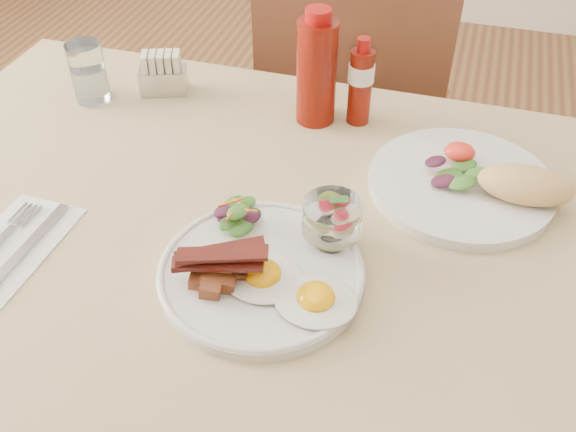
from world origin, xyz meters
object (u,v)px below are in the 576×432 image
at_px(main_plate, 261,273).
at_px(ketchup_bottle, 317,70).
at_px(hot_sauce_bottle, 360,83).
at_px(second_plate, 476,183).
at_px(sugar_caddy, 163,75).
at_px(chair_far, 354,120).
at_px(fruit_cup, 332,218).
at_px(table, 270,268).
at_px(water_glass, 89,76).

xyz_separation_m(main_plate, ketchup_bottle, (-0.03, 0.40, 0.09)).
bearing_deg(hot_sauce_bottle, second_plate, -34.27).
bearing_deg(sugar_caddy, chair_far, 28.82).
height_order(second_plate, hot_sauce_bottle, hot_sauce_bottle).
height_order(main_plate, fruit_cup, fruit_cup).
height_order(table, fruit_cup, fruit_cup).
height_order(table, chair_far, chair_far).
relative_size(table, second_plate, 4.26).
bearing_deg(chair_far, hot_sauce_bottle, -79.27).
xyz_separation_m(chair_far, second_plate, (0.28, -0.50, 0.25)).
xyz_separation_m(hot_sauce_bottle, water_glass, (-0.50, -0.07, -0.03)).
distance_m(table, second_plate, 0.35).
bearing_deg(main_plate, sugar_caddy, 128.93).
bearing_deg(hot_sauce_bottle, ketchup_bottle, -168.37).
bearing_deg(chair_far, fruit_cup, -81.83).
xyz_separation_m(fruit_cup, water_glass, (-0.53, 0.27, -0.01)).
height_order(main_plate, second_plate, second_plate).
height_order(chair_far, hot_sauce_bottle, chair_far).
bearing_deg(chair_far, second_plate, -60.16).
relative_size(ketchup_bottle, hot_sauce_bottle, 1.29).
relative_size(hot_sauce_bottle, water_glass, 1.43).
relative_size(second_plate, sugar_caddy, 3.14).
xyz_separation_m(chair_far, water_glass, (-0.43, -0.42, 0.28)).
bearing_deg(ketchup_bottle, hot_sauce_bottle, 11.63).
distance_m(table, sugar_caddy, 0.46).
bearing_deg(table, fruit_cup, -13.71).
distance_m(ketchup_bottle, water_glass, 0.43).
relative_size(second_plate, ketchup_bottle, 1.50).
height_order(main_plate, ketchup_bottle, ketchup_bottle).
bearing_deg(hot_sauce_bottle, main_plate, -96.06).
xyz_separation_m(table, hot_sauce_bottle, (0.07, 0.32, 0.17)).
relative_size(chair_far, water_glass, 8.31).
relative_size(table, fruit_cup, 15.88).
distance_m(chair_far, second_plate, 0.62).
distance_m(ketchup_bottle, sugar_caddy, 0.31).
relative_size(chair_far, fruit_cup, 11.11).
relative_size(fruit_cup, sugar_caddy, 0.84).
distance_m(fruit_cup, sugar_caddy, 0.53).
bearing_deg(water_glass, main_plate, -37.80).
bearing_deg(second_plate, table, -149.54).
bearing_deg(water_glass, hot_sauce_bottle, 7.85).
height_order(fruit_cup, water_glass, water_glass).
distance_m(chair_far, ketchup_bottle, 0.49).
bearing_deg(ketchup_bottle, fruit_cup, -71.58).
xyz_separation_m(table, ketchup_bottle, (-0.01, 0.30, 0.19)).
distance_m(chair_far, main_plate, 0.80).
bearing_deg(table, ketchup_bottle, 91.81).
height_order(ketchup_bottle, sugar_caddy, ketchup_bottle).
bearing_deg(fruit_cup, water_glass, 152.72).
relative_size(chair_far, sugar_caddy, 9.35).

